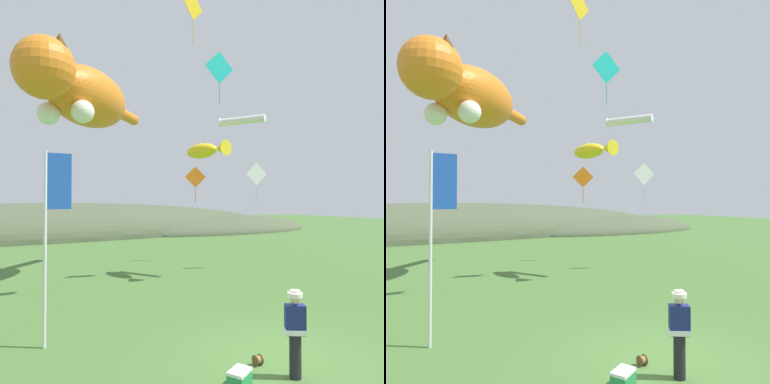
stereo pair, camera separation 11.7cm
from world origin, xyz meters
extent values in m
plane|color=#477033|center=(0.00, 0.00, 0.00)|extent=(120.00, 120.00, 0.00)
ellipsoid|color=#4C563D|center=(0.00, 32.02, 0.00)|extent=(55.87, 13.33, 6.55)
ellipsoid|color=#4C563D|center=(18.37, 28.70, 0.00)|extent=(23.11, 9.71, 3.50)
cylinder|color=black|center=(-0.37, -0.83, 0.44)|extent=(0.24, 0.24, 0.88)
cube|color=navy|center=(-0.37, -0.83, 1.18)|extent=(0.47, 0.42, 0.60)
cube|color=white|center=(-0.37, -0.83, 0.94)|extent=(0.49, 0.45, 0.10)
sphere|color=beige|center=(-0.37, -0.83, 1.59)|extent=(0.20, 0.20, 0.20)
cylinder|color=silver|center=(-0.37, -0.83, 1.68)|extent=(0.30, 0.30, 0.09)
cylinder|color=silver|center=(-0.37, -0.83, 1.74)|extent=(0.20, 0.20, 0.07)
cylinder|color=olive|center=(-0.65, 0.01, 0.11)|extent=(0.14, 0.17, 0.17)
cylinder|color=brown|center=(-0.72, 0.01, 0.11)|extent=(0.02, 0.23, 0.23)
cylinder|color=brown|center=(-0.58, 0.01, 0.11)|extent=(0.02, 0.23, 0.23)
cube|color=#268C4C|center=(-1.61, -0.60, 0.15)|extent=(0.57, 0.50, 0.30)
cube|color=white|center=(-1.61, -0.60, 0.33)|extent=(0.58, 0.51, 0.06)
cylinder|color=silver|center=(-4.54, 3.34, 2.41)|extent=(0.08, 0.08, 4.83)
cube|color=#1E4CB2|center=(-4.22, 3.34, 4.08)|extent=(0.60, 0.03, 1.40)
ellipsoid|color=orange|center=(-1.70, 10.29, 8.14)|extent=(5.62, 5.73, 2.51)
ellipsoid|color=white|center=(-1.87, 10.11, 7.69)|extent=(3.45, 3.54, 1.38)
sphere|color=orange|center=(-3.93, 7.92, 8.39)|extent=(2.26, 2.26, 2.26)
cone|color=#522A0A|center=(-3.47, 7.49, 9.22)|extent=(1.14, 1.14, 0.75)
cone|color=#522A0A|center=(-4.38, 8.34, 9.22)|extent=(1.14, 1.14, 0.75)
sphere|color=white|center=(-2.41, 8.43, 7.08)|extent=(0.90, 0.90, 0.90)
sphere|color=white|center=(-3.52, 9.47, 7.08)|extent=(0.90, 0.90, 0.90)
cylinder|color=orange|center=(1.04, 13.22, 8.27)|extent=(2.33, 2.43, 0.60)
ellipsoid|color=yellow|center=(3.18, 8.60, 5.90)|extent=(1.08, 2.07, 0.69)
cone|color=yellow|center=(3.41, 7.32, 5.90)|extent=(0.80, 0.75, 0.69)
cone|color=yellow|center=(3.17, 8.66, 6.19)|extent=(0.38, 0.38, 0.32)
sphere|color=black|center=(3.30, 9.28, 5.96)|extent=(0.16, 0.16, 0.16)
cylinder|color=white|center=(4.89, 7.70, 7.37)|extent=(1.47, 2.12, 0.36)
torus|color=white|center=(4.31, 8.67, 7.37)|extent=(0.41, 0.28, 0.44)
cube|color=#19BFBF|center=(3.60, 7.71, 9.67)|extent=(1.51, 0.06, 1.51)
cylinder|color=black|center=(3.60, 7.73, 9.67)|extent=(1.01, 0.04, 0.02)
cube|color=#118585|center=(3.60, 7.71, 8.47)|extent=(0.03, 0.01, 0.90)
cube|color=white|center=(6.62, 8.73, 4.94)|extent=(1.16, 0.26, 1.18)
cylinder|color=black|center=(6.62, 8.74, 4.94)|extent=(0.78, 0.18, 0.02)
cube|color=#A9A9A9|center=(6.62, 8.73, 3.90)|extent=(0.03, 0.01, 0.90)
cube|color=orange|center=(5.10, 12.40, 4.93)|extent=(1.15, 0.49, 1.24)
cylinder|color=black|center=(5.10, 12.41, 4.93)|extent=(0.78, 0.33, 0.02)
cube|color=#A95011|center=(5.10, 12.40, 3.86)|extent=(0.03, 0.02, 0.90)
cube|color=yellow|center=(0.89, 5.43, 10.77)|extent=(0.99, 0.37, 1.05)
cylinder|color=black|center=(0.89, 5.44, 10.77)|extent=(0.67, 0.25, 0.02)
cube|color=#A98511|center=(0.89, 5.43, 9.80)|extent=(0.03, 0.02, 0.90)
camera|label=1|loc=(-6.02, -6.39, 3.63)|focal=35.00mm
camera|label=2|loc=(-5.92, -6.45, 3.63)|focal=35.00mm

